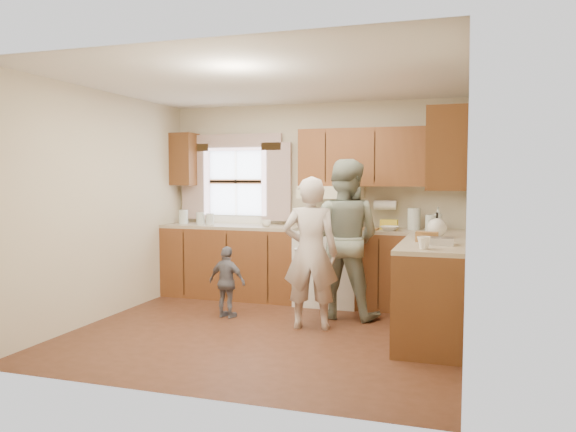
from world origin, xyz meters
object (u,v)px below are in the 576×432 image
(stove, at_px, (329,266))
(woman_right, at_px, (344,239))
(woman_left, at_px, (311,253))
(child, at_px, (227,282))

(stove, relative_size, woman_right, 0.61)
(stove, height_order, woman_left, woman_left)
(stove, xyz_separation_m, woman_right, (0.31, -0.59, 0.41))
(woman_right, relative_size, child, 2.21)
(woman_right, bearing_deg, woman_left, 73.97)
(woman_left, height_order, woman_right, woman_right)
(stove, xyz_separation_m, woman_left, (0.08, -1.16, 0.32))
(stove, xyz_separation_m, child, (-0.91, -1.02, -0.07))
(stove, height_order, child, stove)
(woman_right, bearing_deg, stove, -57.07)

